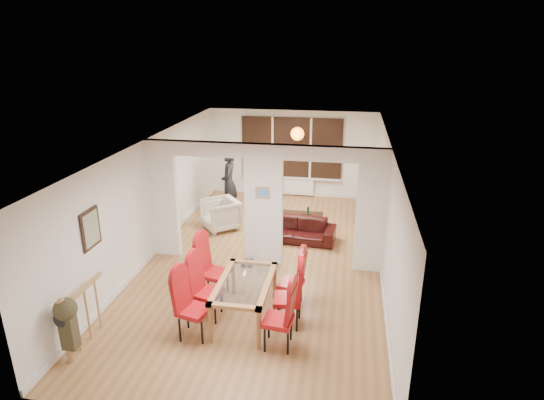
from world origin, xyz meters
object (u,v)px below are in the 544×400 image
(dining_chair_la, at_px, (193,306))
(bottle, at_px, (308,211))
(dining_chair_rb, at_px, (287,294))
(dining_chair_rc, at_px, (291,280))
(dining_table, at_px, (245,300))
(television, at_px, (357,208))
(armchair, at_px, (220,214))
(person, at_px, (229,182))
(coffee_table, at_px, (302,219))
(dining_chair_ra, at_px, (278,316))
(dining_chair_lc, at_px, (214,269))
(dining_chair_lb, at_px, (207,289))
(bowl, at_px, (307,214))
(sofa, at_px, (296,230))

(dining_chair_la, relative_size, bottle, 4.30)
(dining_chair_rb, relative_size, dining_chair_rc, 1.08)
(dining_table, distance_m, bottle, 4.43)
(dining_table, height_order, dining_chair_la, dining_chair_la)
(television, bearing_deg, dining_table, 166.71)
(armchair, relative_size, person, 0.48)
(dining_chair_rb, relative_size, coffee_table, 1.06)
(dining_chair_rb, height_order, television, dining_chair_rb)
(dining_chair_ra, bearing_deg, dining_table, 143.64)
(dining_chair_lc, bearing_deg, dining_chair_rb, -8.66)
(dining_chair_la, bearing_deg, coffee_table, 91.45)
(dining_chair_lb, distance_m, dining_chair_lc, 0.66)
(dining_chair_rb, relative_size, armchair, 1.35)
(dining_chair_la, height_order, television, dining_chair_la)
(dining_chair_rc, xyz_separation_m, armchair, (-2.22, 3.20, -0.14))
(dining_chair_la, bearing_deg, dining_chair_rb, 36.76)
(dining_chair_rb, bearing_deg, coffee_table, 87.84)
(dining_chair_la, bearing_deg, armchair, 115.15)
(dining_chair_ra, xyz_separation_m, dining_chair_rc, (0.04, 1.18, -0.02))
(bottle, distance_m, bowl, 0.12)
(dining_chair_rc, bearing_deg, bowl, 99.95)
(dining_chair_rb, bearing_deg, dining_chair_lc, 151.61)
(dining_chair_la, distance_m, dining_chair_rb, 1.54)
(dining_chair_ra, bearing_deg, dining_chair_lb, 163.04)
(dining_chair_lb, relative_size, dining_chair_ra, 1.01)
(dining_chair_ra, height_order, dining_chair_rc, dining_chair_ra)
(television, xyz_separation_m, bowl, (-1.29, -0.69, -0.00))
(dining_chair_rc, xyz_separation_m, sofa, (-0.24, 2.83, -0.26))
(bowl, bearing_deg, television, 28.14)
(dining_chair_rb, relative_size, sofa, 0.62)
(dining_table, bearing_deg, dining_chair_rc, 37.43)
(dining_chair_rc, height_order, bottle, dining_chair_rc)
(dining_table, relative_size, bottle, 5.98)
(dining_chair_la, bearing_deg, bottle, 89.51)
(sofa, height_order, armchair, armchair)
(person, xyz_separation_m, bowl, (2.19, -0.46, -0.60))
(sofa, relative_size, television, 1.93)
(sofa, xyz_separation_m, bottle, (0.18, 1.00, 0.11))
(dining_chair_lb, height_order, dining_chair_lc, dining_chair_lc)
(dining_chair_ra, height_order, television, dining_chair_ra)
(dining_table, bearing_deg, sofa, 82.01)
(bowl, bearing_deg, dining_chair_ra, -89.48)
(dining_chair_rc, xyz_separation_m, coffee_table, (-0.22, 3.91, -0.40))
(dining_chair_lb, xyz_separation_m, dining_chair_lc, (-0.07, 0.65, 0.03))
(dining_chair_lb, height_order, bottle, dining_chair_lb)
(dining_chair_la, xyz_separation_m, sofa, (1.17, 3.98, -0.29))
(dining_chair_ra, bearing_deg, television, 84.25)
(dining_chair_ra, bearing_deg, sofa, 99.32)
(dining_chair_lc, xyz_separation_m, sofa, (1.19, 2.78, -0.31))
(bowl, bearing_deg, dining_chair_lc, -109.42)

